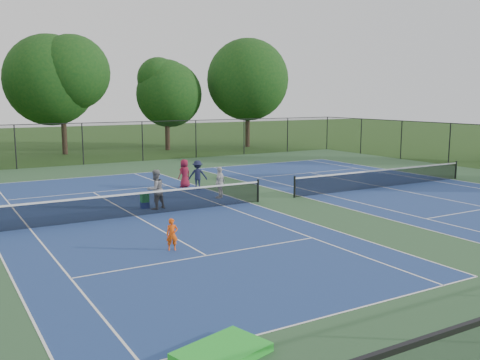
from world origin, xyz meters
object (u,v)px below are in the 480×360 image
bystander_b (198,175)px  bystander_c (185,173)px  instructor (156,189)px  ball_hopper (145,198)px  tree_back_b (61,76)px  tree_back_c (167,90)px  bystander_a (220,183)px  tree_back_d (248,76)px  ball_crate (145,205)px  child_player (172,235)px

bystander_b → bystander_c: size_ratio=1.01×
instructor → bystander_b: (3.82, 3.64, -0.10)m
bystander_c → ball_hopper: (-3.82, -4.13, -0.29)m
tree_back_b → instructor: size_ratio=5.75×
tree_back_b → bystander_b: (2.07, -21.43, -5.83)m
tree_back_c → bystander_a: tree_back_c is taller
instructor → bystander_b: 5.28m
tree_back_b → tree_back_d: tree_back_d is taller
tree_back_b → ball_crate: bearing=-94.9°
child_player → bystander_c: (5.39, 10.77, 0.24)m
tree_back_c → child_player: tree_back_c is taller
tree_back_b → tree_back_d: size_ratio=0.97×
ball_crate → child_player: bearing=-103.3°
bystander_b → child_player: bearing=86.2°
tree_back_d → ball_hopper: bearing=-130.1°
bystander_c → ball_crate: bearing=30.0°
tree_back_d → ball_hopper: size_ratio=26.01×
bystander_c → instructor: bearing=35.5°
instructor → bystander_c: 5.72m
bystander_b → ball_crate: (-4.17, -3.23, -0.63)m
instructor → bystander_a: bearing=175.4°
bystander_b → ball_crate: bystander_b is taller
bystander_b → bystander_c: bearing=-42.6°
tree_back_c → instructor: bearing=-114.1°
tree_back_c → bystander_a: (-7.14, -23.30, -4.71)m
tree_back_b → tree_back_c: (9.00, -1.00, -1.11)m
bystander_c → ball_crate: (-3.82, -4.13, -0.63)m
tree_back_c → child_player: 33.21m
tree_back_b → bystander_a: 25.05m
bystander_a → ball_crate: bearing=-33.1°
tree_back_d → bystander_b: tree_back_d is taller
bystander_a → ball_hopper: bystander_a is taller
bystander_a → bystander_b: bearing=-132.6°
tree_back_c → ball_crate: size_ratio=24.19×
tree_back_b → ball_hopper: bearing=-94.9°
tree_back_c → tree_back_d: bearing=-7.1°
tree_back_b → bystander_a: tree_back_b is taller
tree_back_d → child_player: bearing=-125.2°
child_player → instructor: 6.52m
ball_crate → ball_hopper: 0.34m
tree_back_d → bystander_a: size_ratio=6.70×
ball_hopper → instructor: bearing=-49.7°
bystander_a → ball_crate: (-3.95, -0.36, -0.64)m
tree_back_d → bystander_c: size_ratio=6.79×
ball_hopper → tree_back_b: bearing=85.1°
bystander_c → tree_back_b: bearing=-102.4°
ball_hopper → ball_crate: bearing=0.0°
ball_hopper → bystander_a: bearing=5.2°
tree_back_d → child_player: 36.40m
bystander_a → ball_crate: size_ratio=4.46×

